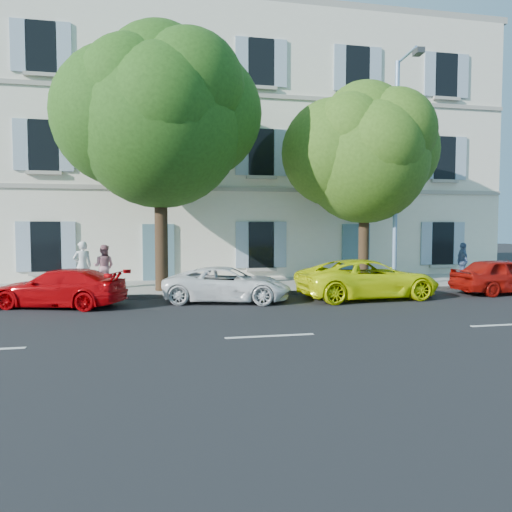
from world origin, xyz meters
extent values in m
plane|color=black|center=(0.00, 0.00, 0.00)|extent=(90.00, 90.00, 0.00)
cube|color=#A09E96|center=(0.00, 4.45, 0.07)|extent=(36.00, 4.50, 0.15)
cube|color=#9E998E|center=(0.00, 2.28, 0.08)|extent=(36.00, 0.16, 0.16)
cube|color=white|center=(0.00, 10.20, 6.00)|extent=(28.00, 7.00, 12.00)
imported|color=#BC0509|center=(-5.21, 1.15, 0.57)|extent=(4.26, 2.84, 1.15)
imported|color=white|center=(-0.15, 1.13, 0.56)|extent=(4.37, 2.80, 1.12)
imported|color=#E5F10A|center=(4.53, 0.83, 0.66)|extent=(4.85, 2.47, 1.31)
imported|color=#9E1009|center=(9.78, 0.92, 0.64)|extent=(3.83, 1.70, 1.28)
cylinder|color=#3A2819|center=(-2.16, 3.26, 1.95)|extent=(0.45, 0.45, 3.61)
ellipsoid|color=#2C6018|center=(-2.16, 3.26, 5.92)|extent=(5.77, 5.77, 6.35)
cylinder|color=#3A2819|center=(5.49, 3.33, 1.64)|extent=(0.39, 0.39, 2.98)
ellipsoid|color=#47761E|center=(5.49, 3.33, 4.94)|extent=(4.83, 4.83, 5.32)
cylinder|color=#7293BF|center=(6.41, 2.60, 4.30)|extent=(0.17, 0.17, 8.30)
cylinder|color=#7293BF|center=(6.41, 1.87, 8.45)|extent=(0.27, 1.46, 0.10)
cube|color=#383A3D|center=(6.41, 1.15, 8.30)|extent=(0.31, 0.49, 0.19)
imported|color=silver|center=(-4.89, 3.93, 1.02)|extent=(0.71, 0.55, 1.74)
imported|color=#B87683|center=(-4.20, 4.26, 0.95)|extent=(0.90, 0.78, 1.59)
imported|color=slate|center=(10.16, 3.85, 0.94)|extent=(0.59, 0.99, 1.58)
camera|label=1|loc=(-2.57, -14.52, 2.43)|focal=35.00mm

